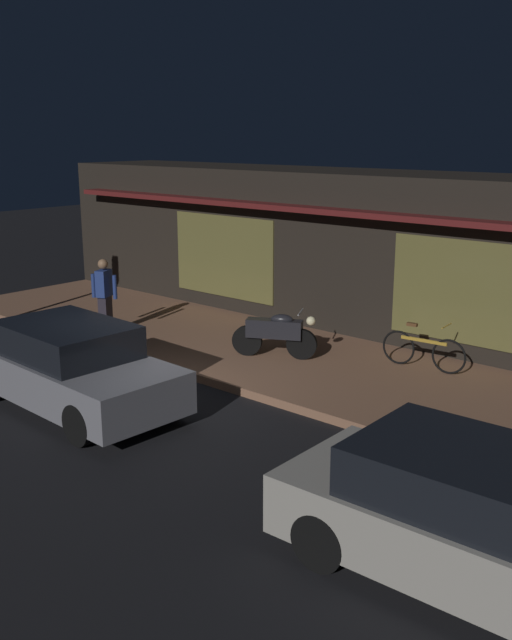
% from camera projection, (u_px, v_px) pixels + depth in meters
% --- Properties ---
extents(ground_plane, '(60.00, 60.00, 0.00)m').
position_uv_depth(ground_plane, '(160.00, 399.00, 12.45)').
color(ground_plane, black).
extents(sidewalk_slab, '(18.00, 4.00, 0.15)m').
position_uv_depth(sidewalk_slab, '(272.00, 355.00, 14.62)').
color(sidewalk_slab, '#8C6047').
rests_on(sidewalk_slab, ground_plane).
extents(storefront_building, '(18.00, 3.30, 3.60)m').
position_uv_depth(storefront_building, '(366.00, 251.00, 16.66)').
color(storefront_building, black).
rests_on(storefront_building, ground_plane).
extents(motorcycle, '(1.57, 0.93, 0.97)m').
position_uv_depth(motorcycle, '(276.00, 333.00, 14.14)').
color(motorcycle, black).
rests_on(motorcycle, sidewalk_slab).
extents(bicycle_parked, '(1.66, 0.42, 0.91)m').
position_uv_depth(bicycle_parked, '(423.00, 350.00, 13.47)').
color(bicycle_parked, black).
rests_on(bicycle_parked, sidewalk_slab).
extents(person_photographer, '(0.60, 0.44, 1.67)m').
position_uv_depth(person_photographer, '(105.00, 295.00, 15.68)').
color(person_photographer, '#28232D').
rests_on(person_photographer, sidewalk_slab).
extents(parked_car_near, '(4.17, 1.93, 1.42)m').
position_uv_depth(parked_car_near, '(72.00, 367.00, 11.91)').
color(parked_car_near, black).
rests_on(parked_car_near, ground_plane).
extents(parked_car_far, '(4.14, 1.85, 1.42)m').
position_uv_depth(parked_car_far, '(474.00, 520.00, 7.20)').
color(parked_car_far, black).
rests_on(parked_car_far, ground_plane).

